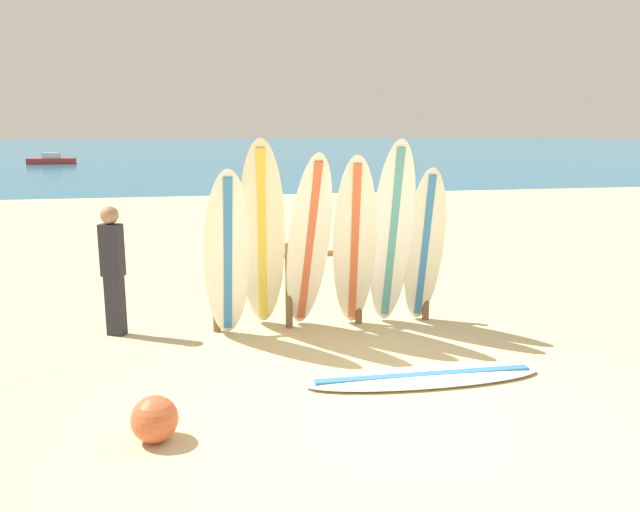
% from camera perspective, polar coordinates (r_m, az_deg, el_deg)
% --- Properties ---
extents(ground_plane, '(120.00, 120.00, 0.00)m').
position_cam_1_polar(ground_plane, '(5.79, 7.55, -14.41)').
color(ground_plane, '#CCB784').
extents(ocean_water, '(120.00, 80.00, 0.01)m').
position_cam_1_polar(ocean_water, '(63.00, -9.19, 9.39)').
color(ocean_water, '#196B93').
rests_on(ocean_water, ground).
extents(surfboard_rack, '(2.83, 0.09, 1.09)m').
position_cam_1_polar(surfboard_rack, '(8.05, 0.39, -1.60)').
color(surfboard_rack, brown).
rests_on(surfboard_rack, ground).
extents(surfboard_leaning_far_left, '(0.57, 0.83, 2.09)m').
position_cam_1_polar(surfboard_leaning_far_left, '(7.40, -8.26, -0.04)').
color(surfboard_leaning_far_left, white).
rests_on(surfboard_leaning_far_left, ground).
extents(surfboard_leaning_left, '(0.65, 1.20, 2.41)m').
position_cam_1_polar(surfboard_leaning_left, '(7.59, -5.20, 1.56)').
color(surfboard_leaning_left, beige).
rests_on(surfboard_leaning_left, ground).
extents(surfboard_leaning_center_left, '(0.61, 1.02, 2.25)m').
position_cam_1_polar(surfboard_leaning_center_left, '(7.63, -1.01, 1.06)').
color(surfboard_leaning_center_left, white).
rests_on(surfboard_leaning_center_left, ground).
extents(surfboard_leaning_center, '(0.69, 1.06, 2.22)m').
position_cam_1_polar(surfboard_leaning_center, '(7.66, 3.10, 0.98)').
color(surfboard_leaning_center, silver).
rests_on(surfboard_leaning_center, ground).
extents(surfboard_leaning_center_right, '(0.58, 0.86, 2.39)m').
position_cam_1_polar(surfboard_leaning_center_right, '(7.86, 6.46, 1.82)').
color(surfboard_leaning_center_right, white).
rests_on(surfboard_leaning_center_right, ground).
extents(surfboard_leaning_right, '(0.58, 0.78, 2.05)m').
position_cam_1_polar(surfboard_leaning_right, '(8.06, 9.31, 0.77)').
color(surfboard_leaning_right, silver).
rests_on(surfboard_leaning_right, ground).
extents(surfboard_lying_on_sand, '(2.44, 0.59, 0.08)m').
position_cam_1_polar(surfboard_lying_on_sand, '(6.63, 9.28, -10.64)').
color(surfboard_lying_on_sand, white).
rests_on(surfboard_lying_on_sand, ground).
extents(beachgoer_standing, '(0.30, 0.25, 1.59)m').
position_cam_1_polar(beachgoer_standing, '(8.05, -18.04, -0.78)').
color(beachgoer_standing, '#26262D').
rests_on(beachgoer_standing, ground).
extents(small_boat_offshore, '(2.82, 0.97, 0.71)m').
position_cam_1_polar(small_boat_offshore, '(43.60, -22.89, 7.92)').
color(small_boat_offshore, '#B22D28').
rests_on(small_boat_offshore, ocean_water).
extents(beach_ball, '(0.39, 0.39, 0.39)m').
position_cam_1_polar(beach_ball, '(5.51, -14.57, -13.93)').
color(beach_ball, '#CC5933').
rests_on(beach_ball, ground).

